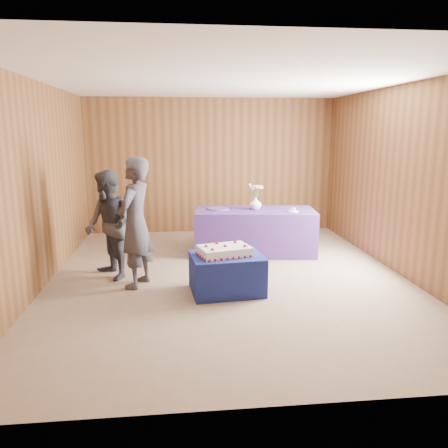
{
  "coord_description": "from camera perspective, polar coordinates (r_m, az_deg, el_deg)",
  "views": [
    {
      "loc": [
        -0.7,
        -5.9,
        2.06
      ],
      "look_at": [
        -0.05,
        0.1,
        0.76
      ],
      "focal_mm": 35.0,
      "sensor_mm": 36.0,
      "label": 1
    }
  ],
  "objects": [
    {
      "name": "flower_spray",
      "position": [
        7.36,
        4.16,
        4.82
      ],
      "size": [
        0.25,
        0.26,
        0.2
      ],
      "color": "#325D25",
      "rests_on": "vase"
    },
    {
      "name": "plate",
      "position": [
        7.27,
        9.03,
        1.65
      ],
      "size": [
        0.21,
        0.21,
        0.01
      ],
      "primitive_type": "cylinder",
      "rotation": [
        0.0,
        0.0,
        -0.2
      ],
      "color": "white",
      "rests_on": "serving_table"
    },
    {
      "name": "guest_right",
      "position": [
        6.28,
        -14.84,
        -0.17
      ],
      "size": [
        0.88,
        0.94,
        1.53
      ],
      "primitive_type": "imported",
      "rotation": [
        0.0,
        0.0,
        -1.04
      ],
      "color": "#373742",
      "rests_on": "ground"
    },
    {
      "name": "room_shell",
      "position": [
        5.94,
        0.58,
        9.66
      ],
      "size": [
        5.04,
        6.04,
        2.72
      ],
      "color": "brown",
      "rests_on": "ground"
    },
    {
      "name": "vase",
      "position": [
        7.4,
        4.13,
        2.74
      ],
      "size": [
        0.23,
        0.23,
        0.21
      ],
      "primitive_type": "imported",
      "rotation": [
        0.0,
        0.0,
        0.13
      ],
      "color": "white",
      "rests_on": "serving_table"
    },
    {
      "name": "cake_slice",
      "position": [
        7.26,
        9.04,
        1.92
      ],
      "size": [
        0.08,
        0.08,
        0.08
      ],
      "rotation": [
        0.0,
        0.0,
        -0.49
      ],
      "color": "white",
      "rests_on": "plate"
    },
    {
      "name": "sheet_cake",
      "position": [
        5.57,
        0.06,
        -3.51
      ],
      "size": [
        0.75,
        0.6,
        0.15
      ],
      "rotation": [
        0.0,
        0.0,
        0.26
      ],
      "color": "white",
      "rests_on": "cake_table"
    },
    {
      "name": "ground",
      "position": [
        6.28,
        0.54,
        -7.0
      ],
      "size": [
        6.0,
        6.0,
        0.0
      ],
      "primitive_type": "plane",
      "color": "gray",
      "rests_on": "ground"
    },
    {
      "name": "platter",
      "position": [
        7.4,
        -0.73,
        2.02
      ],
      "size": [
        0.39,
        0.39,
        0.02
      ],
      "primitive_type": "cylinder",
      "rotation": [
        0.0,
        0.0,
        0.09
      ],
      "color": "#60458B",
      "rests_on": "serving_table"
    },
    {
      "name": "cake_table",
      "position": [
        5.67,
        0.36,
        -6.48
      ],
      "size": [
        0.96,
        0.78,
        0.5
      ],
      "primitive_type": "cube",
      "rotation": [
        0.0,
        0.0,
        0.1
      ],
      "color": "navy",
      "rests_on": "ground"
    },
    {
      "name": "guest_left",
      "position": [
        5.85,
        -11.51,
        0.11
      ],
      "size": [
        0.62,
        0.74,
        1.73
      ],
      "primitive_type": "imported",
      "rotation": [
        0.0,
        0.0,
        -1.95
      ],
      "color": "#373640",
      "rests_on": "ground"
    },
    {
      "name": "serving_table",
      "position": [
        7.45,
        4.04,
        -0.96
      ],
      "size": [
        2.09,
        1.13,
        0.75
      ],
      "primitive_type": "cube",
      "rotation": [
        0.0,
        0.0,
        -0.12
      ],
      "color": "#542F82",
      "rests_on": "ground"
    },
    {
      "name": "knife",
      "position": [
        7.18,
        10.1,
        1.46
      ],
      "size": [
        0.26,
        0.03,
        0.0
      ],
      "primitive_type": "cube",
      "rotation": [
        0.0,
        0.0,
        -0.03
      ],
      "color": "silver",
      "rests_on": "serving_table"
    }
  ]
}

